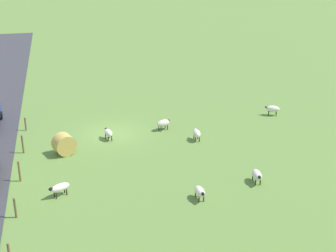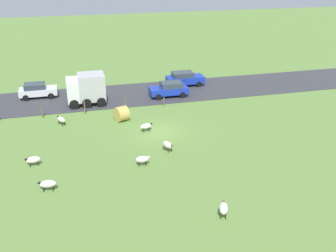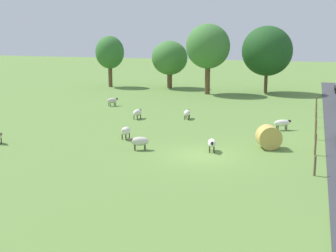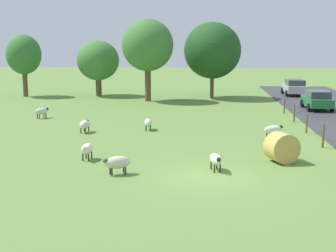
# 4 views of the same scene
# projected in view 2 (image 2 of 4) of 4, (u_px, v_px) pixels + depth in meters

# --- Properties ---
(ground_plane) EXTENTS (160.00, 160.00, 0.00)m
(ground_plane) POSITION_uv_depth(u_px,v_px,m) (159.00, 132.00, 35.05)
(ground_plane) COLOR olive
(road_strip) EXTENTS (8.00, 80.00, 0.06)m
(road_strip) POSITION_uv_depth(u_px,v_px,m) (137.00, 94.00, 44.57)
(road_strip) COLOR #38383D
(road_strip) RESTS_ON ground_plane
(sheep_0) EXTENTS (1.27, 0.94, 0.76)m
(sheep_0) POSITION_uv_depth(u_px,v_px,m) (61.00, 119.00, 36.31)
(sheep_0) COLOR white
(sheep_0) RESTS_ON ground_plane
(sheep_1) EXTENTS (1.23, 0.95, 0.81)m
(sheep_1) POSITION_uv_depth(u_px,v_px,m) (168.00, 145.00, 31.37)
(sheep_1) COLOR beige
(sheep_1) RESTS_ON ground_plane
(sheep_2) EXTENTS (1.22, 0.89, 0.82)m
(sheep_2) POSITION_uv_depth(u_px,v_px,m) (224.00, 208.00, 23.43)
(sheep_2) COLOR silver
(sheep_2) RESTS_ON ground_plane
(sheep_4) EXTENTS (0.56, 1.07, 0.80)m
(sheep_4) POSITION_uv_depth(u_px,v_px,m) (142.00, 159.00, 29.13)
(sheep_4) COLOR silver
(sheep_4) RESTS_ON ground_plane
(sheep_5) EXTENTS (0.57, 1.15, 0.74)m
(sheep_5) POSITION_uv_depth(u_px,v_px,m) (33.00, 160.00, 29.15)
(sheep_5) COLOR silver
(sheep_5) RESTS_ON ground_plane
(sheep_6) EXTENTS (0.68, 1.20, 0.76)m
(sheep_6) POSITION_uv_depth(u_px,v_px,m) (146.00, 126.00, 34.88)
(sheep_6) COLOR silver
(sheep_6) RESTS_ON ground_plane
(sheep_7) EXTENTS (0.63, 1.24, 0.77)m
(sheep_7) POSITION_uv_depth(u_px,v_px,m) (48.00, 184.00, 26.02)
(sheep_7) COLOR silver
(sheep_7) RESTS_ON ground_plane
(hay_bale_0) EXTENTS (1.68, 1.47, 1.40)m
(hay_bale_0) POSITION_uv_depth(u_px,v_px,m) (122.00, 114.00, 37.17)
(hay_bale_0) COLOR tan
(hay_bale_0) RESTS_ON ground_plane
(fence_post_0) EXTENTS (0.12, 0.12, 1.01)m
(fence_post_0) POSITION_uv_depth(u_px,v_px,m) (164.00, 102.00, 40.76)
(fence_post_0) COLOR brown
(fence_post_0) RESTS_ON ground_plane
(fence_post_1) EXTENTS (0.12, 0.12, 1.27)m
(fence_post_1) POSITION_uv_depth(u_px,v_px,m) (125.00, 104.00, 39.77)
(fence_post_1) COLOR brown
(fence_post_1) RESTS_ON ground_plane
(fence_post_2) EXTENTS (0.12, 0.12, 1.29)m
(fence_post_2) POSITION_uv_depth(u_px,v_px,m) (85.00, 108.00, 38.82)
(fence_post_2) COLOR brown
(fence_post_2) RESTS_ON ground_plane
(fence_post_3) EXTENTS (0.12, 0.12, 1.15)m
(fence_post_3) POSITION_uv_depth(u_px,v_px,m) (42.00, 112.00, 37.90)
(fence_post_3) COLOR brown
(fence_post_3) RESTS_ON ground_plane
(truck_0) EXTENTS (2.87, 3.90, 3.19)m
(truck_0) POSITION_uv_depth(u_px,v_px,m) (86.00, 88.00, 40.94)
(truck_0) COLOR white
(truck_0) RESTS_ON road_strip
(car_0) EXTENTS (2.06, 4.24, 1.60)m
(car_0) POSITION_uv_depth(u_px,v_px,m) (169.00, 89.00, 43.52)
(car_0) COLOR #1933B2
(car_0) RESTS_ON road_strip
(car_2) EXTENTS (2.08, 4.04, 1.58)m
(car_2) POSITION_uv_depth(u_px,v_px,m) (37.00, 90.00, 43.21)
(car_2) COLOR silver
(car_2) RESTS_ON road_strip
(car_3) EXTENTS (2.16, 4.47, 1.68)m
(car_3) POSITION_uv_depth(u_px,v_px,m) (184.00, 78.00, 47.17)
(car_3) COLOR #1933B2
(car_3) RESTS_ON road_strip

